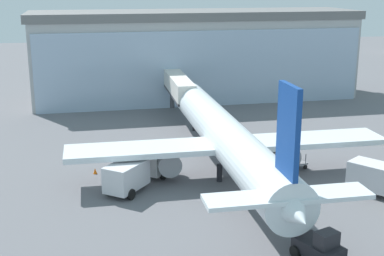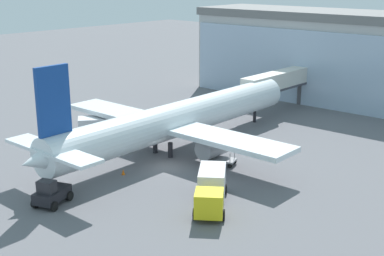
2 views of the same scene
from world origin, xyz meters
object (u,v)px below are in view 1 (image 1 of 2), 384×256
object	(u,v)px
safety_cone_nose	(267,206)
pushback_tug	(320,248)
jet_bridge	(178,86)
baggage_cart	(291,164)
safety_cone_wingtip	(95,171)
airplane	(226,138)
catering_truck	(135,172)

from	to	relation	value
safety_cone_nose	pushback_tug	bearing A→B (deg)	-84.29
jet_bridge	safety_cone_nose	size ratio (longest dim) A/B	27.04
baggage_cart	safety_cone_wingtip	xyz separation A→B (m)	(-18.49, 1.73, -0.23)
airplane	catering_truck	size ratio (longest dim) A/B	5.33
pushback_tug	safety_cone_nose	distance (m)	8.51
safety_cone_nose	safety_cone_wingtip	distance (m)	16.95
safety_cone_wingtip	jet_bridge	bearing A→B (deg)	62.17
baggage_cart	safety_cone_wingtip	distance (m)	18.57
safety_cone_nose	airplane	bearing A→B (deg)	99.14
catering_truck	safety_cone_wingtip	xyz separation A→B (m)	(-3.53, 4.11, -1.19)
safety_cone_nose	safety_cone_wingtip	bearing A→B (deg)	142.48
catering_truck	safety_cone_wingtip	bearing A→B (deg)	77.85
baggage_cart	pushback_tug	bearing A→B (deg)	55.96
jet_bridge	safety_cone_wingtip	bearing A→B (deg)	151.47
pushback_tug	catering_truck	bearing A→B (deg)	14.36
airplane	baggage_cart	world-z (taller)	airplane
baggage_cart	pushback_tug	size ratio (longest dim) A/B	0.87
jet_bridge	catering_truck	size ratio (longest dim) A/B	2.08
safety_cone_wingtip	pushback_tug	bearing A→B (deg)	-52.71
baggage_cart	catering_truck	bearing A→B (deg)	-11.12
jet_bridge	safety_cone_nose	distance (m)	30.80
baggage_cart	safety_cone_wingtip	world-z (taller)	baggage_cart
jet_bridge	airplane	distance (m)	21.86
jet_bridge	safety_cone_nose	bearing A→B (deg)	-175.37
catering_truck	baggage_cart	size ratio (longest dim) A/B	2.25
jet_bridge	baggage_cart	bearing A→B (deg)	-160.84
catering_truck	safety_cone_nose	bearing A→B (deg)	-84.81
catering_truck	airplane	bearing A→B (deg)	-36.99
catering_truck	baggage_cart	xyz separation A→B (m)	(14.96, 2.39, -0.97)
catering_truck	jet_bridge	bearing A→B (deg)	20.94
pushback_tug	safety_cone_nose	xyz separation A→B (m)	(-0.84, 8.44, -0.70)
airplane	pushback_tug	world-z (taller)	airplane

